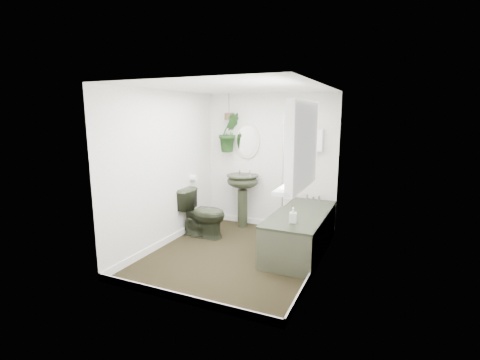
% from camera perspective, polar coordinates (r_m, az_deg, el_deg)
% --- Properties ---
extents(floor, '(2.30, 2.80, 0.02)m').
position_cam_1_polar(floor, '(5.05, -0.71, -12.19)').
color(floor, black).
rests_on(floor, ground).
extents(ceiling, '(2.30, 2.80, 0.02)m').
position_cam_1_polar(ceiling, '(4.66, -0.78, 15.07)').
color(ceiling, white).
rests_on(ceiling, ground).
extents(wall_back, '(2.30, 0.02, 2.30)m').
position_cam_1_polar(wall_back, '(6.01, 4.93, 3.02)').
color(wall_back, white).
rests_on(wall_back, ground).
extents(wall_front, '(2.30, 0.02, 2.30)m').
position_cam_1_polar(wall_front, '(3.52, -10.47, -2.81)').
color(wall_front, white).
rests_on(wall_front, ground).
extents(wall_left, '(0.02, 2.80, 2.30)m').
position_cam_1_polar(wall_left, '(5.30, -12.19, 1.75)').
color(wall_left, white).
rests_on(wall_left, ground).
extents(wall_right, '(0.02, 2.80, 2.30)m').
position_cam_1_polar(wall_right, '(4.37, 13.20, -0.24)').
color(wall_right, white).
rests_on(wall_right, ground).
extents(skirting, '(2.30, 2.80, 0.10)m').
position_cam_1_polar(skirting, '(5.03, -0.71, -11.56)').
color(skirting, white).
rests_on(skirting, floor).
extents(bathtub, '(0.72, 1.72, 0.58)m').
position_cam_1_polar(bathtub, '(5.14, 9.89, -8.37)').
color(bathtub, black).
rests_on(bathtub, floor).
extents(bath_screen, '(0.04, 0.72, 1.40)m').
position_cam_1_polar(bath_screen, '(5.46, 8.16, 3.52)').
color(bath_screen, silver).
rests_on(bath_screen, bathtub).
extents(shower_box, '(0.20, 0.10, 0.35)m').
position_cam_1_polar(shower_box, '(5.69, 12.43, 6.41)').
color(shower_box, white).
rests_on(shower_box, wall_back).
extents(oval_mirror, '(0.46, 0.03, 0.62)m').
position_cam_1_polar(oval_mirror, '(6.08, 1.17, 6.47)').
color(oval_mirror, beige).
rests_on(oval_mirror, wall_back).
extents(wall_sconce, '(0.04, 0.04, 0.22)m').
position_cam_1_polar(wall_sconce, '(6.25, -2.26, 5.66)').
color(wall_sconce, black).
rests_on(wall_sconce, wall_back).
extents(toilet_roll_holder, '(0.11, 0.11, 0.11)m').
position_cam_1_polar(toilet_roll_holder, '(5.88, -7.60, 0.33)').
color(toilet_roll_holder, white).
rests_on(toilet_roll_holder, wall_left).
extents(window_recess, '(0.08, 1.00, 0.90)m').
position_cam_1_polar(window_recess, '(3.63, 10.31, 5.64)').
color(window_recess, white).
rests_on(window_recess, wall_right).
extents(window_sill, '(0.18, 1.00, 0.04)m').
position_cam_1_polar(window_sill, '(3.71, 9.04, -0.77)').
color(window_sill, white).
rests_on(window_sill, wall_right).
extents(window_blinds, '(0.01, 0.86, 0.76)m').
position_cam_1_polar(window_blinds, '(3.64, 9.62, 5.67)').
color(window_blinds, white).
rests_on(window_blinds, wall_right).
extents(toilet, '(0.76, 0.44, 0.77)m').
position_cam_1_polar(toilet, '(5.66, -6.11, -5.42)').
color(toilet, black).
rests_on(toilet, floor).
extents(pedestal_sink, '(0.58, 0.51, 0.94)m').
position_cam_1_polar(pedestal_sink, '(6.08, 0.42, -3.41)').
color(pedestal_sink, black).
rests_on(pedestal_sink, floor).
extents(sill_plant, '(0.20, 0.17, 0.21)m').
position_cam_1_polar(sill_plant, '(3.91, 10.46, 1.67)').
color(sill_plant, black).
rests_on(sill_plant, window_sill).
extents(hanging_plant, '(0.47, 0.47, 0.67)m').
position_cam_1_polar(hanging_plant, '(6.08, -1.79, 7.80)').
color(hanging_plant, black).
rests_on(hanging_plant, ceiling).
extents(soap_bottle, '(0.11, 0.11, 0.20)m').
position_cam_1_polar(soap_bottle, '(4.55, 8.69, -5.72)').
color(soap_bottle, black).
rests_on(soap_bottle, bathtub).
extents(hanging_pot, '(0.16, 0.16, 0.12)m').
position_cam_1_polar(hanging_pot, '(6.07, -1.81, 10.40)').
color(hanging_pot, '#4F3829').
rests_on(hanging_pot, ceiling).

